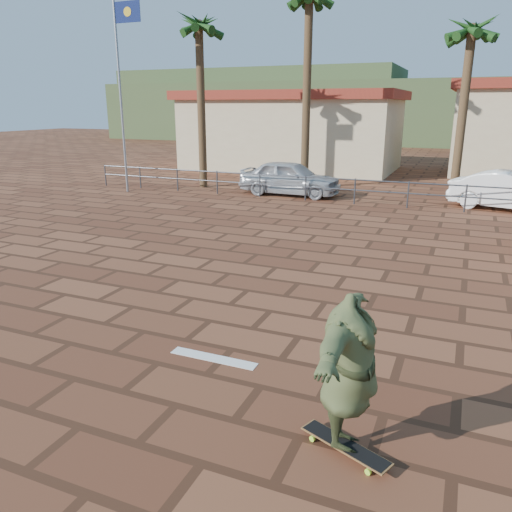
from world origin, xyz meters
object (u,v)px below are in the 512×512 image
(skateboarder, at_px, (350,373))
(car_white, at_px, (512,191))
(car_silver, at_px, (290,178))
(longboard, at_px, (345,446))

(skateboarder, relative_size, car_white, 0.52)
(skateboarder, bearing_deg, car_silver, 17.67)
(car_silver, distance_m, car_white, 8.54)
(longboard, distance_m, car_silver, 16.71)
(car_silver, height_order, car_white, car_silver)
(longboard, relative_size, car_white, 0.26)
(longboard, xyz_separation_m, car_silver, (-6.06, 15.55, 0.65))
(skateboarder, bearing_deg, car_white, -12.68)
(longboard, bearing_deg, car_white, 103.90)
(car_white, bearing_deg, car_silver, 105.30)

